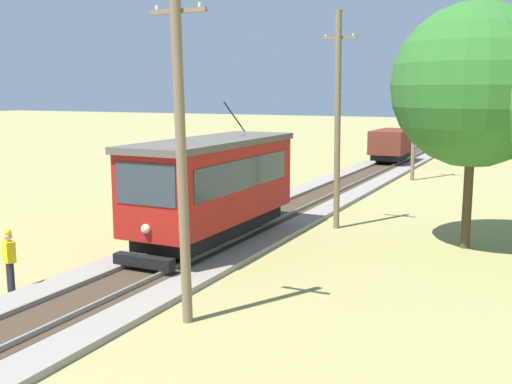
% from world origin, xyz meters
% --- Properties ---
extents(red_tram, '(2.60, 8.54, 4.79)m').
position_xyz_m(red_tram, '(0.00, 17.27, 2.19)').
color(red_tram, maroon).
rests_on(red_tram, rail_right).
extents(freight_car, '(2.40, 5.20, 2.31)m').
position_xyz_m(freight_car, '(0.00, 44.20, 1.56)').
color(freight_car, maroon).
rests_on(freight_car, rail_right).
extents(utility_pole_near_tram, '(1.40, 0.54, 8.16)m').
position_xyz_m(utility_pole_near_tram, '(3.04, 10.52, 4.18)').
color(utility_pole_near_tram, '#7A664C').
rests_on(utility_pole_near_tram, ground).
extents(utility_pole_mid, '(1.40, 0.50, 8.50)m').
position_xyz_m(utility_pole_mid, '(3.04, 21.76, 4.35)').
color(utility_pole_mid, '#7A664C').
rests_on(utility_pole_mid, ground).
extents(utility_pole_far, '(1.40, 0.39, 8.30)m').
position_xyz_m(utility_pole_far, '(3.04, 36.69, 4.25)').
color(utility_pole_far, '#7A664C').
rests_on(utility_pole_far, ground).
extents(track_worker, '(0.44, 0.36, 1.78)m').
position_xyz_m(track_worker, '(-2.48, 10.40, 0.98)').
color(track_worker, black).
rests_on(track_worker, ground).
extents(tree_left_near, '(5.57, 5.57, 8.44)m').
position_xyz_m(tree_left_near, '(8.12, 20.87, 5.64)').
color(tree_left_near, '#4C3823').
rests_on(tree_left_near, ground).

